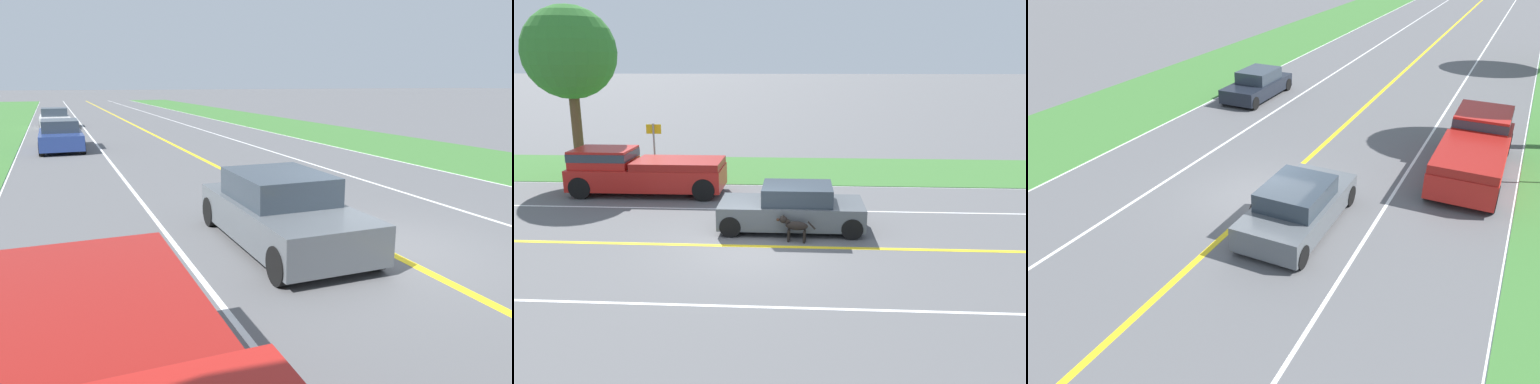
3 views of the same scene
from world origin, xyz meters
TOP-DOWN VIEW (x-y plane):
  - ground_plane at (0.00, 0.00)m, footprint 400.00×400.00m
  - centre_divider_line at (0.00, 0.00)m, footprint 0.18×160.00m
  - lane_edge_line_right at (7.00, 0.00)m, footprint 0.14×160.00m
  - lane_dash_same_dir at (3.50, 0.00)m, footprint 0.10×160.00m
  - lane_dash_oncoming at (-3.50, 0.00)m, footprint 0.10×160.00m
  - grass_verge_right at (10.00, 0.00)m, footprint 6.00×160.00m
  - ego_car at (1.60, -0.94)m, footprint 1.93×4.30m
  - dog at (0.44, -0.98)m, footprint 0.32×1.12m
  - pickup_truck at (5.44, 4.91)m, footprint 2.09×5.77m
  - roadside_tree_right_near at (8.44, 8.63)m, footprint 3.89×3.89m
  - street_sign at (7.88, 5.06)m, footprint 0.11×0.64m

SIDE VIEW (x-z plane):
  - ground_plane at x=0.00m, z-range 0.00..0.00m
  - centre_divider_line at x=0.00m, z-range 0.00..0.01m
  - lane_edge_line_right at x=7.00m, z-range 0.00..0.01m
  - lane_dash_same_dir at x=3.50m, z-range 0.00..0.01m
  - lane_dash_oncoming at x=-3.50m, z-range 0.00..0.01m
  - grass_verge_right at x=10.00m, z-range 0.00..0.03m
  - dog at x=0.44m, z-range 0.09..0.86m
  - ego_car at x=1.60m, z-range -0.05..1.32m
  - pickup_truck at x=5.44m, z-range 0.03..1.77m
  - street_sign at x=7.88m, z-range 0.32..2.73m
  - roadside_tree_right_near at x=8.44m, z-range 1.64..8.89m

